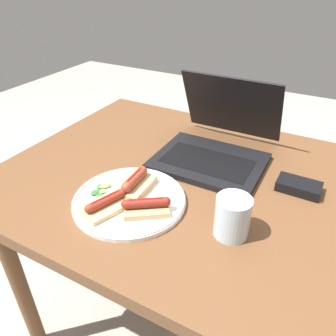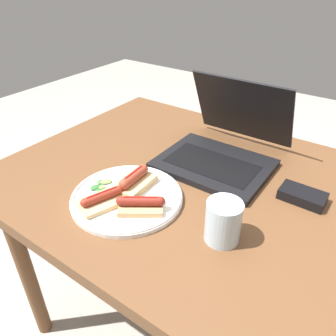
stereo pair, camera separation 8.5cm
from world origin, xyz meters
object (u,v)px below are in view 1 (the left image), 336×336
laptop (216,145)px  drinking_glass (232,217)px  plate (129,200)px  external_drive (299,186)px

laptop → drinking_glass: laptop is taller
drinking_glass → plate: bearing=-176.6°
external_drive → drinking_glass: bearing=-112.5°
laptop → drinking_glass: 0.34m
drinking_glass → external_drive: size_ratio=0.86×
plate → drinking_glass: size_ratio=2.95×
plate → drinking_glass: (0.26, 0.02, 0.04)m
laptop → drinking_glass: (0.16, -0.30, 0.01)m
laptop → external_drive: bearing=-13.0°
laptop → external_drive: (0.26, -0.06, -0.03)m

